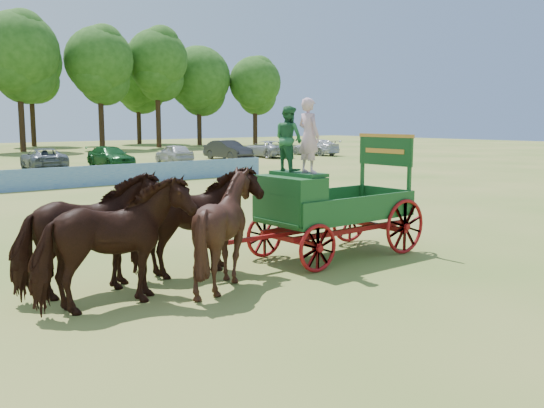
% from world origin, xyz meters
% --- Properties ---
extents(ground, '(160.00, 160.00, 0.00)m').
position_xyz_m(ground, '(0.00, 0.00, 0.00)').
color(ground, '#A5904A').
rests_on(ground, ground).
extents(horse_lead_left, '(2.80, 1.28, 2.37)m').
position_xyz_m(horse_lead_left, '(-6.31, -1.49, 1.18)').
color(horse_lead_left, black).
rests_on(horse_lead_left, ground).
extents(horse_lead_right, '(2.81, 1.30, 2.37)m').
position_xyz_m(horse_lead_right, '(-6.31, -0.39, 1.18)').
color(horse_lead_right, black).
rests_on(horse_lead_right, ground).
extents(horse_wheel_left, '(2.37, 2.16, 2.37)m').
position_xyz_m(horse_wheel_left, '(-3.91, -1.49, 1.18)').
color(horse_wheel_left, black).
rests_on(horse_wheel_left, ground).
extents(horse_wheel_right, '(2.85, 1.38, 2.37)m').
position_xyz_m(horse_wheel_right, '(-3.91, -0.39, 1.18)').
color(horse_wheel_right, black).
rests_on(horse_wheel_right, ground).
extents(farm_dray, '(6.00, 2.00, 3.85)m').
position_xyz_m(farm_dray, '(-0.95, -0.92, 1.66)').
color(farm_dray, maroon).
rests_on(farm_dray, ground).
extents(sponsor_banner, '(26.00, 0.08, 1.05)m').
position_xyz_m(sponsor_banner, '(-1.00, 18.00, 0.53)').
color(sponsor_banner, '#1E57A4').
rests_on(sponsor_banner, ground).
extents(parked_cars, '(56.83, 7.35, 1.64)m').
position_xyz_m(parked_cars, '(1.84, 29.94, 0.75)').
color(parked_cars, silver).
rests_on(parked_cars, ground).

